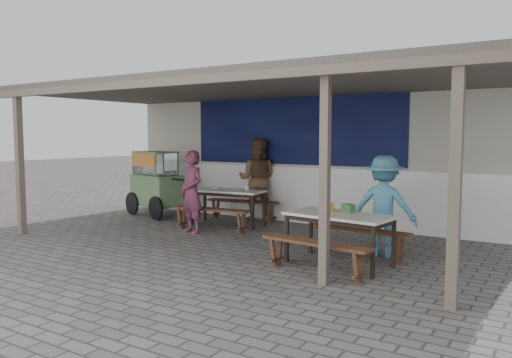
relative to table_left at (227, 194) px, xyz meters
The scene contains 17 objects.
ground 2.22m from the table_left, 59.04° to the right, with size 60.00×60.00×0.00m, color #64605B.
back_wall 2.32m from the table_left, 58.30° to the left, with size 9.00×1.28×3.50m.
warung_roof 2.50m from the table_left, 39.69° to the right, with size 9.00×4.21×2.81m.
table_left is the anchor object (origin of this frame).
bench_left_street 0.75m from the table_left, 83.57° to the right, with size 1.67×0.46×0.45m.
bench_left_wall 0.75m from the table_left, 96.43° to the left, with size 1.67×0.46×0.45m.
table_right 3.66m from the table_left, 28.20° to the right, with size 1.60×0.95×0.75m.
bench_right_street 3.94m from the table_left, 36.75° to the right, with size 1.64×0.48×0.45m.
bench_right_wall 3.50m from the table_left, 18.54° to the right, with size 1.64×0.48×0.45m.
vendor_cart 2.15m from the table_left, behind, with size 1.94×1.07×1.51m.
patron_street_side 1.02m from the table_left, 96.64° to the right, with size 0.58×0.38×1.59m, color #692E46.
patron_wall_side 0.97m from the table_left, 80.66° to the left, with size 0.88×0.68×1.81m, color brown.
patron_right_table 3.70m from the table_left, 13.47° to the right, with size 1.02×0.58×1.57m, color teal.
tissue_box 3.34m from the table_left, 27.25° to the right, with size 0.12×0.12×0.12m, color yellow.
donation_box 3.61m from the table_left, 24.88° to the right, with size 0.18×0.12×0.12m, color #33662D.
condiment_jar 0.43m from the table_left, 27.57° to the left, with size 0.09×0.09×0.10m, color silver.
condiment_bowl 0.30m from the table_left, behind, with size 0.20×0.20×0.05m, color white.
Camera 1 is at (4.93, -6.57, 1.88)m, focal length 35.00 mm.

